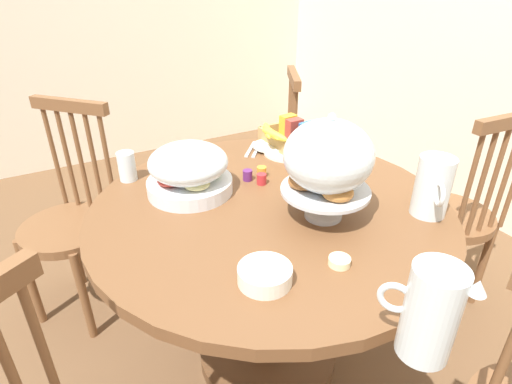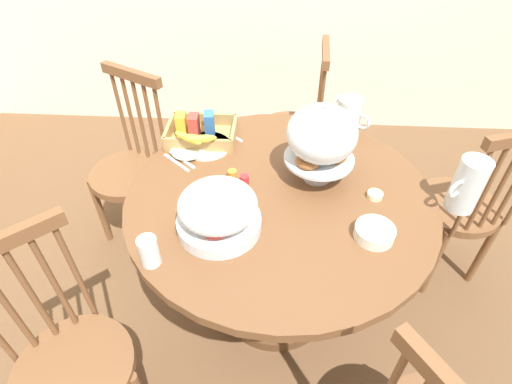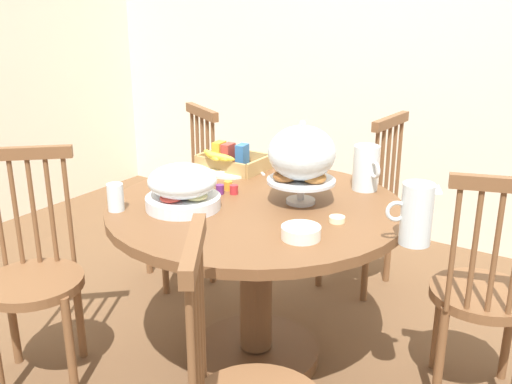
{
  "view_description": "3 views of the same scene",
  "coord_description": "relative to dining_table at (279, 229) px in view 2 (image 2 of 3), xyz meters",
  "views": [
    {
      "loc": [
        1.06,
        -0.58,
        1.45
      ],
      "look_at": [
        -0.08,
        0.06,
        0.74
      ],
      "focal_mm": 29.28,
      "sensor_mm": 36.0,
      "label": 1
    },
    {
      "loc": [
        -0.0,
        -1.13,
        1.79
      ],
      "look_at": [
        -0.08,
        0.06,
        0.74
      ],
      "focal_mm": 28.15,
      "sensor_mm": 36.0,
      "label": 2
    },
    {
      "loc": [
        1.27,
        -1.83,
        1.56
      ],
      "look_at": [
        0.02,
        0.06,
        0.79
      ],
      "focal_mm": 41.13,
      "sensor_mm": 36.0,
      "label": 3
    }
  ],
  "objects": [
    {
      "name": "ground_plane",
      "position": [
        -0.02,
        -0.06,
        -0.53
      ],
      "size": [
        10.0,
        10.0,
        0.0
      ],
      "primitive_type": "plane",
      "color": "brown"
    },
    {
      "name": "dinner_fork",
      "position": [
        -0.45,
        0.17,
        0.21
      ],
      "size": [
        0.14,
        0.12,
        0.01
      ],
      "primitive_type": "cube",
      "rotation": [
        0.0,
        0.0,
        8.71
      ],
      "color": "silver",
      "rests_on": "dining_table"
    },
    {
      "name": "soup_spoon",
      "position": [
        -0.25,
        0.4,
        0.21
      ],
      "size": [
        0.14,
        0.12,
        0.01
      ],
      "primitive_type": "cube",
      "rotation": [
        0.0,
        0.0,
        8.71
      ],
      "color": "silver",
      "rests_on": "dining_table"
    },
    {
      "name": "cereal_basket",
      "position": [
        -0.38,
        0.35,
        0.25
      ],
      "size": [
        0.32,
        0.3,
        0.12
      ],
      "color": "tan",
      "rests_on": "dining_table"
    },
    {
      "name": "dining_table",
      "position": [
        0.0,
        0.0,
        0.0
      ],
      "size": [
        1.22,
        1.22,
        0.74
      ],
      "color": "brown",
      "rests_on": "ground_plane"
    },
    {
      "name": "table_knife",
      "position": [
        -0.43,
        0.19,
        0.21
      ],
      "size": [
        0.14,
        0.12,
        0.01
      ],
      "primitive_type": "cube",
      "rotation": [
        0.0,
        0.0,
        8.71
      ],
      "color": "silver",
      "rests_on": "dining_table"
    },
    {
      "name": "butter_dish",
      "position": [
        0.37,
        -0.0,
        0.22
      ],
      "size": [
        0.06,
        0.06,
        0.02
      ],
      "primitive_type": "cylinder",
      "color": "beige",
      "rests_on": "dining_table"
    },
    {
      "name": "windsor_chair_facing_door",
      "position": [
        0.08,
        0.91,
        -0.08
      ],
      "size": [
        0.4,
        0.4,
        0.97
      ],
      "color": "brown",
      "rests_on": "ground_plane"
    },
    {
      "name": "drinking_glass",
      "position": [
        -0.42,
        -0.37,
        0.26
      ],
      "size": [
        0.06,
        0.06,
        0.11
      ],
      "primitive_type": "cylinder",
      "color": "silver",
      "rests_on": "dining_table"
    },
    {
      "name": "china_plate_large",
      "position": [
        -0.34,
        0.29,
        0.22
      ],
      "size": [
        0.22,
        0.22,
        0.01
      ],
      "primitive_type": "cylinder",
      "color": "white",
      "rests_on": "dining_table"
    },
    {
      "name": "windsor_chair_far_side",
      "position": [
        -0.79,
        0.45,
        -0.08
      ],
      "size": [
        0.45,
        0.45,
        0.97
      ],
      "color": "brown",
      "rests_on": "ground_plane"
    },
    {
      "name": "china_plate_small",
      "position": [
        -0.41,
        0.25,
        0.23
      ],
      "size": [
        0.15,
        0.15,
        0.01
      ],
      "primitive_type": "cylinder",
      "color": "white",
      "rests_on": "china_plate_large"
    },
    {
      "name": "cereal_bowl",
      "position": [
        0.33,
        -0.21,
        0.23
      ],
      "size": [
        0.14,
        0.14,
        0.04
      ],
      "primitive_type": "cylinder",
      "color": "white",
      "rests_on": "dining_table"
    },
    {
      "name": "jam_jar_apricot",
      "position": [
        -0.2,
        0.08,
        0.23
      ],
      "size": [
        0.04,
        0.04,
        0.04
      ],
      "primitive_type": "cylinder",
      "color": "orange",
      "rests_on": "dining_table"
    },
    {
      "name": "jam_jar_strawberry",
      "position": [
        -0.15,
        0.05,
        0.23
      ],
      "size": [
        0.04,
        0.04,
        0.04
      ],
      "primitive_type": "cylinder",
      "color": "#B7282D",
      "rests_on": "dining_table"
    },
    {
      "name": "windsor_chair_host_seat",
      "position": [
        -0.69,
        -0.59,
        -0.08
      ],
      "size": [
        0.47,
        0.47,
        0.97
      ],
      "color": "brown",
      "rests_on": "ground_plane"
    },
    {
      "name": "jam_jar_grape",
      "position": [
        -0.2,
        0.02,
        0.23
      ],
      "size": [
        0.04,
        0.04,
        0.04
      ],
      "primitive_type": "cylinder",
      "color": "#5B2366",
      "rests_on": "dining_table"
    },
    {
      "name": "pastry_stand_with_dome",
      "position": [
        0.15,
        0.11,
        0.41
      ],
      "size": [
        0.28,
        0.28,
        0.34
      ],
      "color": "silver",
      "rests_on": "dining_table"
    },
    {
      "name": "fruit_platter_covered",
      "position": [
        -0.21,
        -0.2,
        0.29
      ],
      "size": [
        0.3,
        0.3,
        0.18
      ],
      "color": "silver",
      "rests_on": "dining_table"
    },
    {
      "name": "milk_pitcher",
      "position": [
        0.68,
        -0.04,
        0.31
      ],
      "size": [
        0.17,
        0.13,
        0.22
      ],
      "color": "silver",
      "rests_on": "dining_table"
    },
    {
      "name": "windsor_chair_by_cabinet",
      "position": [
        0.87,
        0.26,
        -0.08
      ],
      "size": [
        0.43,
        0.43,
        0.97
      ],
      "color": "brown",
      "rests_on": "ground_plane"
    },
    {
      "name": "orange_juice_pitcher",
      "position": [
        0.3,
        0.42,
        0.3
      ],
      "size": [
        0.17,
        0.13,
        0.2
      ],
      "color": "silver",
      "rests_on": "dining_table"
    }
  ]
}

